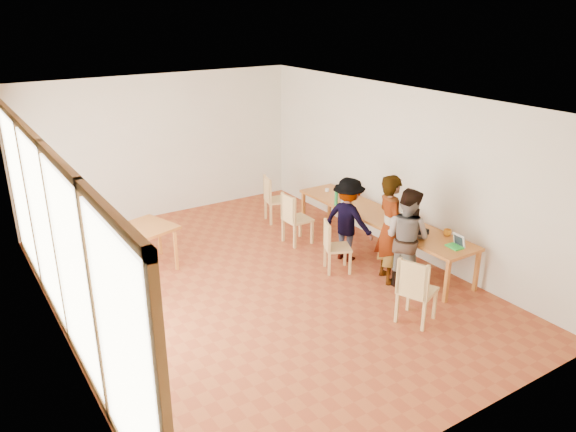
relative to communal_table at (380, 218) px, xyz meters
The scene contains 25 objects.
ground 2.60m from the communal_table, behind, with size 8.00×8.00×0.00m, color #A54F28.
wall_back 4.88m from the communal_table, 121.26° to the left, with size 6.00×0.10×3.00m, color silver.
wall_front 4.69m from the communal_table, 122.78° to the right, with size 6.00×0.10×3.00m, color silver.
wall_right 0.95m from the communal_table, 13.25° to the left, with size 0.10×8.00×3.00m, color silver.
window_wall 5.52m from the communal_table, behind, with size 0.10×8.00×3.00m, color white.
ceiling 3.41m from the communal_table, behind, with size 6.00×8.00×0.04m, color white.
communal_table is the anchor object (origin of this frame).
side_table 4.16m from the communal_table, 154.96° to the left, with size 0.90×0.90×0.75m.
chair_near 2.44m from the communal_table, 119.89° to the right, with size 0.62×0.62×0.54m.
chair_mid 1.17m from the communal_table, behind, with size 0.56×0.56×0.48m.
chair_far 1.63m from the communal_table, 131.32° to the left, with size 0.47×0.47×0.53m.
chair_empty 2.56m from the communal_table, 108.10° to the left, with size 0.55×0.55×0.52m.
chair_spare 4.53m from the communal_table, behind, with size 0.51×0.51×0.42m.
person_near 1.06m from the communal_table, 123.00° to the right, with size 0.66×0.44×1.82m, color gray.
person_mid 1.25m from the communal_table, 112.16° to the right, with size 0.81×0.63×1.66m, color gray.
person_far 0.65m from the communal_table, 168.86° to the left, with size 0.98×0.56×1.52m, color gray.
laptop_near 1.72m from the communal_table, 87.76° to the right, with size 0.23×0.26×0.21m.
laptop_mid 0.52m from the communal_table, 81.75° to the right, with size 0.23×0.25×0.19m.
laptop_far 1.02m from the communal_table, 84.47° to the left, with size 0.32×0.33×0.23m.
yellow_mug 1.35m from the communal_table, 77.04° to the right, with size 0.13×0.13×0.10m, color orange.
green_bottle 0.94m from the communal_table, 111.45° to the left, with size 0.07×0.07×0.28m, color #23833A.
clear_glass 0.90m from the communal_table, 100.92° to the left, with size 0.07×0.07×0.09m, color silver.
condiment_cup 1.62m from the communal_table, 89.52° to the left, with size 0.08×0.08×0.06m, color white.
pink_phone 0.36m from the communal_table, 89.07° to the right, with size 0.05×0.10×0.01m, color #C13551.
black_pouch 1.00m from the communal_table, 90.12° to the right, with size 0.16×0.26×0.09m, color black.
Camera 1 is at (-4.03, -7.15, 4.34)m, focal length 35.00 mm.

